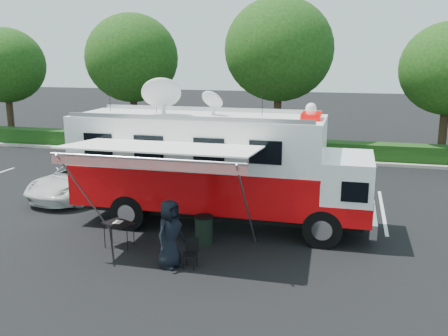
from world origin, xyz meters
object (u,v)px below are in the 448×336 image
(trash_bin, at_px, (204,230))
(white_suv, at_px, (83,195))
(command_truck, at_px, (218,166))
(folding_table, at_px, (119,224))

(trash_bin, bearing_deg, white_suv, 148.94)
(command_truck, xyz_separation_m, white_suv, (-6.37, 2.09, -2.06))
(command_truck, height_order, white_suv, command_truck)
(command_truck, bearing_deg, white_suv, 161.87)
(white_suv, relative_size, trash_bin, 5.70)
(command_truck, relative_size, folding_table, 9.28)
(trash_bin, bearing_deg, folding_table, -159.89)
(folding_table, bearing_deg, trash_bin, 20.11)
(folding_table, bearing_deg, white_suv, 129.98)
(white_suv, xyz_separation_m, trash_bin, (6.40, -3.85, 0.45))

